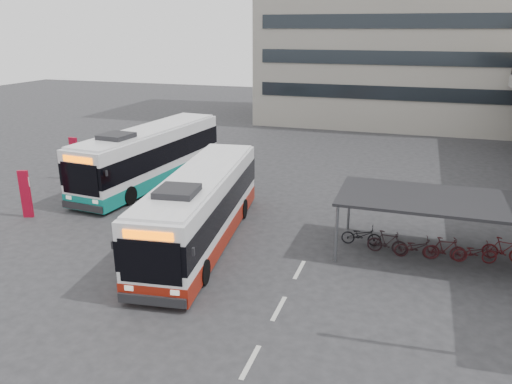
% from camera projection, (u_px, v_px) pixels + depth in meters
% --- Properties ---
extents(ground, '(120.00, 120.00, 0.00)m').
position_uv_depth(ground, '(240.00, 261.00, 20.37)').
color(ground, '#28282B').
rests_on(ground, ground).
extents(bike_shelter, '(10.00, 4.00, 2.54)m').
position_uv_depth(bike_shelter, '(461.00, 230.00, 20.16)').
color(bike_shelter, '#595B60').
rests_on(bike_shelter, ground).
extents(road_markings, '(0.15, 7.60, 0.01)m').
position_uv_depth(road_markings, '(279.00, 308.00, 16.92)').
color(road_markings, beige).
rests_on(road_markings, ground).
extents(bus_main, '(3.98, 11.81, 3.42)m').
position_uv_depth(bus_main, '(201.00, 208.00, 21.70)').
color(bus_main, white).
rests_on(bus_main, ground).
extents(bus_teal, '(3.72, 12.39, 3.61)m').
position_uv_depth(bus_teal, '(151.00, 156.00, 30.23)').
color(bus_teal, white).
rests_on(bus_teal, ground).
extents(pedestrian, '(0.65, 0.66, 1.54)m').
position_uv_depth(pedestrian, '(138.00, 246.00, 19.92)').
color(pedestrian, black).
rests_on(pedestrian, ground).
extents(sign_totem_mid, '(0.51, 0.30, 2.43)m').
position_uv_depth(sign_totem_mid, '(25.00, 193.00, 24.72)').
color(sign_totem_mid, maroon).
rests_on(sign_totem_mid, ground).
extents(sign_totem_north, '(0.58, 0.24, 2.70)m').
position_uv_depth(sign_totem_north, '(75.00, 158.00, 30.83)').
color(sign_totem_north, maroon).
rests_on(sign_totem_north, ground).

